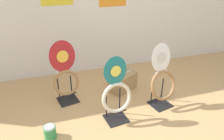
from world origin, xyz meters
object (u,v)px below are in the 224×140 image
(toilet_seat_display_crimson_swirl, at_px, (65,75))
(toilet_seat_display_white_plain, at_px, (163,81))
(toilet_seat_display_teal_sax, at_px, (116,93))
(paint_can, at_px, (50,131))
(storage_box, at_px, (123,82))

(toilet_seat_display_crimson_swirl, distance_m, toilet_seat_display_white_plain, 1.37)
(toilet_seat_display_teal_sax, relative_size, toilet_seat_display_white_plain, 0.97)
(toilet_seat_display_white_plain, distance_m, paint_can, 1.60)
(toilet_seat_display_teal_sax, bearing_deg, paint_can, -174.64)
(toilet_seat_display_crimson_swirl, height_order, paint_can, toilet_seat_display_crimson_swirl)
(paint_can, bearing_deg, toilet_seat_display_white_plain, 7.28)
(toilet_seat_display_crimson_swirl, height_order, storage_box, toilet_seat_display_crimson_swirl)
(toilet_seat_display_teal_sax, distance_m, paint_can, 0.91)
(toilet_seat_display_crimson_swirl, xyz_separation_m, toilet_seat_display_white_plain, (1.26, -0.52, -0.04))
(paint_can, relative_size, storage_box, 0.31)
(toilet_seat_display_crimson_swirl, height_order, toilet_seat_display_white_plain, toilet_seat_display_crimson_swirl)
(toilet_seat_display_crimson_swirl, xyz_separation_m, storage_box, (0.89, 0.04, -0.29))
(storage_box, bearing_deg, toilet_seat_display_white_plain, -55.89)
(paint_can, bearing_deg, toilet_seat_display_teal_sax, 5.36)
(toilet_seat_display_white_plain, height_order, storage_box, toilet_seat_display_white_plain)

